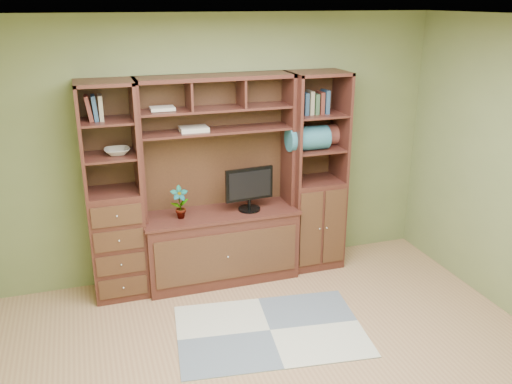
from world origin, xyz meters
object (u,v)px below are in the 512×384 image
object	(u,v)px
monitor	(249,181)
right_tower	(315,173)
center_hutch	(220,184)
left_tower	(113,193)

from	to	relation	value
monitor	right_tower	bearing A→B (deg)	0.62
right_tower	monitor	xyz separation A→B (m)	(-0.74, -0.07, 0.00)
center_hutch	right_tower	xyz separation A→B (m)	(1.02, 0.04, 0.00)
center_hutch	monitor	xyz separation A→B (m)	(0.29, -0.03, 0.00)
left_tower	right_tower	size ratio (longest dim) A/B	1.00
monitor	center_hutch	bearing A→B (deg)	167.87
center_hutch	left_tower	world-z (taller)	same
left_tower	monitor	size ratio (longest dim) A/B	3.42
right_tower	monitor	bearing A→B (deg)	-174.19
left_tower	monitor	world-z (taller)	left_tower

